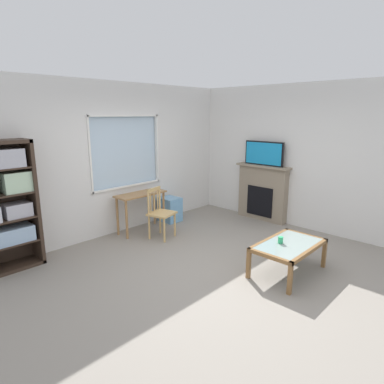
{
  "coord_description": "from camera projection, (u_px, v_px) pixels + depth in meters",
  "views": [
    {
      "loc": [
        -3.34,
        -2.85,
        2.17
      ],
      "look_at": [
        0.14,
        0.47,
        1.02
      ],
      "focal_mm": 30.72,
      "sensor_mm": 36.0,
      "label": 1
    }
  ],
  "objects": [
    {
      "name": "fireplace",
      "position": [
        262.0,
        192.0,
        6.82
      ],
      "size": [
        0.26,
        1.17,
        1.15
      ],
      "color": "gray",
      "rests_on": "ground"
    },
    {
      "name": "wall_right",
      "position": [
        299.0,
        157.0,
        6.3
      ],
      "size": [
        0.12,
        4.76,
        2.73
      ],
      "primitive_type": "cube",
      "color": "silver",
      "rests_on": "ground"
    },
    {
      "name": "coffee_table",
      "position": [
        289.0,
        247.0,
        4.53
      ],
      "size": [
        1.08,
        0.65,
        0.43
      ],
      "color": "#8C9E99",
      "rests_on": "ground"
    },
    {
      "name": "sippy_cup",
      "position": [
        281.0,
        240.0,
        4.52
      ],
      "size": [
        0.07,
        0.07,
        0.09
      ],
      "primitive_type": "cylinder",
      "color": "#33B770",
      "rests_on": "coffee_table"
    },
    {
      "name": "ground",
      "position": [
        209.0,
        268.0,
        4.77
      ],
      "size": [
        6.13,
        5.56,
        0.02
      ],
      "primitive_type": "cube",
      "color": "gray"
    },
    {
      "name": "desk_under_window",
      "position": [
        141.0,
        200.0,
        6.13
      ],
      "size": [
        0.97,
        0.38,
        0.74
      ],
      "color": "#A37547",
      "rests_on": "ground"
    },
    {
      "name": "wooden_chair",
      "position": [
        160.0,
        213.0,
        5.83
      ],
      "size": [
        0.51,
        0.49,
        0.9
      ],
      "color": "tan",
      "rests_on": "ground"
    },
    {
      "name": "plastic_drawer_unit",
      "position": [
        170.0,
        209.0,
        6.79
      ],
      "size": [
        0.35,
        0.4,
        0.49
      ],
      "primitive_type": "cube",
      "color": "#72ADDB",
      "rests_on": "ground"
    },
    {
      "name": "tv",
      "position": [
        264.0,
        153.0,
        6.62
      ],
      "size": [
        0.06,
        0.86,
        0.48
      ],
      "color": "black",
      "rests_on": "fireplace"
    },
    {
      "name": "wall_back_with_window",
      "position": [
        114.0,
        160.0,
        5.97
      ],
      "size": [
        5.13,
        0.15,
        2.73
      ],
      "color": "silver",
      "rests_on": "ground"
    },
    {
      "name": "bookshelf",
      "position": [
        0.0,
        203.0,
        4.48
      ],
      "size": [
        0.9,
        0.38,
        1.83
      ],
      "color": "#38281E",
      "rests_on": "ground"
    }
  ]
}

